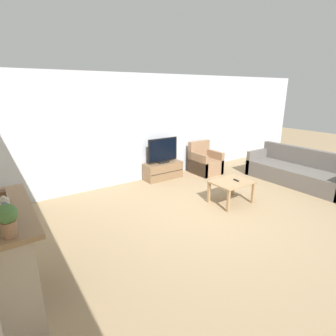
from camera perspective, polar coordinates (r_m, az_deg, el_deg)
ground_plane at (r=5.25m, az=10.90°, el=-9.79°), size 24.00×24.00×0.00m
wall_back at (r=6.88m, az=-4.43°, el=8.63°), size 12.00×0.06×2.70m
fireplace at (r=3.44m, az=-30.71°, el=-16.26°), size 0.47×1.50×1.15m
mantel_vase_left at (r=2.73m, az=-31.66°, el=-8.91°), size 0.11×0.11×0.24m
mantel_vase_centre_left at (r=3.05m, az=-32.02°, el=-6.90°), size 0.10×0.10×0.19m
mantel_clock at (r=3.30m, az=-32.27°, el=-5.43°), size 0.08×0.11×0.15m
potted_plant at (r=2.53m, az=-31.57°, el=-9.35°), size 0.17×0.17×0.29m
tv_stand at (r=7.04m, az=-1.10°, el=-0.55°), size 1.04×0.43×0.44m
tv at (r=6.90m, az=-1.12°, el=3.66°), size 0.88×0.18×0.66m
armchair at (r=7.59m, az=7.99°, el=1.09°), size 0.70×0.76×0.89m
coffee_table at (r=5.64m, az=13.64°, el=-3.51°), size 0.82×0.63×0.48m
remote at (r=5.68m, az=14.61°, el=-2.59°), size 0.06×0.15×0.02m
couch at (r=7.44m, az=26.40°, el=-0.90°), size 0.91×2.47×0.87m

